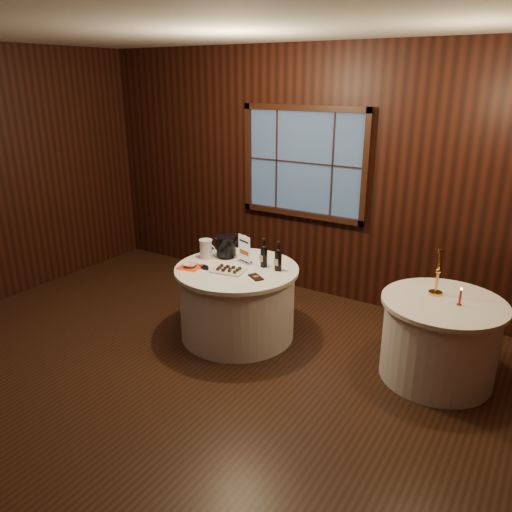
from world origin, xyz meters
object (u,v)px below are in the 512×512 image
Objects in this scene: side_table at (439,339)px; red_candle at (460,298)px; chocolate_box at (256,277)px; glass_pitcher at (206,249)px; ice_bucket at (226,246)px; main_table at (237,301)px; chocolate_plate at (228,270)px; grape_bunch at (206,267)px; port_bottle_right at (278,258)px; port_bottle_left at (264,255)px; cracker_bowl at (190,265)px; brass_candlestick at (437,278)px; sign_stand at (245,253)px.

red_candle is at bearing -13.61° from side_table.
glass_pitcher is (-0.76, 0.20, 0.10)m from chocolate_box.
ice_bucket is 0.69m from chocolate_box.
chocolate_plate is (-0.01, -0.14, 0.40)m from main_table.
main_table is 1.19× the size of side_table.
grape_bunch reaches higher than side_table.
side_table is 2.50m from glass_pitcher.
port_bottle_right is at bearing -4.06° from ice_bucket.
port_bottle_left is 0.50m from ice_bucket.
port_bottle_right reaches higher than chocolate_plate.
side_table is at bearing 19.35° from port_bottle_left.
chocolate_plate is 2.06× the size of grape_bunch.
chocolate_plate is at bearing -52.27° from ice_bucket.
cracker_bowl is at bearing -88.82° from glass_pitcher.
chocolate_plate is 2.18× the size of red_candle.
cracker_bowl is at bearing -150.48° from main_table.
chocolate_box is (0.31, -0.13, 0.39)m from main_table.
port_bottle_left is 0.34m from chocolate_box.
main_table is at bearing 29.52° from cracker_bowl.
side_table is 6.19× the size of grape_bunch.
brass_candlestick reaches higher than glass_pitcher.
side_table is at bearing 12.51° from cracker_bowl.
grape_bunch is at bearing 16.19° from cracker_bowl.
main_table is 0.66m from glass_pitcher.
side_table is 5.21× the size of glass_pitcher.
main_table is 6.18× the size of glass_pitcher.
port_bottle_left is 1.69× the size of chocolate_box.
chocolate_plate is 1.73× the size of glass_pitcher.
brass_candlestick is at bearing 4.30° from glass_pitcher.
sign_stand is 1.89× the size of red_candle.
grape_bunch reaches higher than cracker_bowl.
port_bottle_right is 1.52m from brass_candlestick.
sign_stand is at bearing 169.94° from chocolate_box.
cracker_bowl is at bearing -146.03° from port_bottle_right.
main_table is 0.67m from port_bottle_right.
main_table is 9.46× the size of cracker_bowl.
grape_bunch is 1.06× the size of red_candle.
side_table is 2.47× the size of brass_candlestick.
ice_bucket is 0.41m from grape_bunch.
chocolate_plate is (-0.23, -0.31, -0.11)m from port_bottle_left.
cracker_bowl is (-0.41, -0.10, 0.00)m from chocolate_plate.
red_candle reaches higher than cracker_bowl.
ice_bucket is 1.44× the size of red_candle.
chocolate_plate reaches higher than main_table.
glass_pitcher is (-0.84, -0.09, -0.03)m from port_bottle_right.
port_bottle_right is at bearing -170.67° from brass_candlestick.
sign_stand is 0.27m from ice_bucket.
brass_candlestick is (1.58, 0.53, 0.15)m from chocolate_box.
chocolate_box is 1.86m from red_candle.
red_candle is at bearing 0.54° from glass_pitcher.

